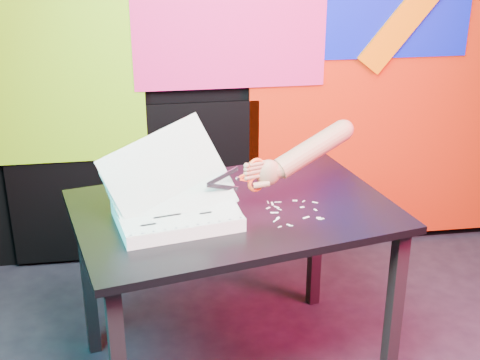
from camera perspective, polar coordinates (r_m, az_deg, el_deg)
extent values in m
cube|color=black|center=(3.38, 3.36, 14.80)|extent=(3.00, 0.01, 2.70)
cube|color=red|center=(3.64, 13.41, 6.77)|extent=(1.60, 0.02, 1.60)
cube|color=#EC2371|center=(3.29, -0.87, 14.61)|extent=(0.95, 0.02, 0.80)
cube|color=#7ED414|center=(3.34, -14.81, 9.60)|extent=(0.75, 0.02, 1.00)
cube|color=black|center=(3.53, -8.90, -0.30)|extent=(1.30, 0.02, 0.85)
cube|color=#262424|center=(2.90, -12.84, -8.21)|extent=(0.06, 0.06, 0.72)
cube|color=#262424|center=(2.68, 12.99, -10.99)|extent=(0.06, 0.06, 0.72)
cube|color=#262424|center=(3.17, 6.46, -4.81)|extent=(0.06, 0.06, 0.72)
cube|color=black|center=(2.53, -0.51, -2.66)|extent=(1.32, 1.02, 0.03)
cube|color=white|center=(2.42, -5.43, -3.05)|extent=(0.47, 0.39, 0.05)
cube|color=white|center=(2.41, -5.45, -2.50)|extent=(0.47, 0.39, 0.00)
cube|color=white|center=(2.40, -5.46, -2.40)|extent=(0.47, 0.37, 0.13)
cube|color=white|center=(2.41, -5.73, -1.74)|extent=(0.48, 0.35, 0.22)
cube|color=white|center=(2.40, -6.04, -0.59)|extent=(0.50, 0.31, 0.31)
cube|color=white|center=(2.40, -6.34, 0.52)|extent=(0.50, 0.26, 0.37)
cylinder|color=black|center=(2.25, -9.30, -4.66)|extent=(0.01, 0.01, 0.00)
cylinder|color=black|center=(2.25, -8.33, -4.52)|extent=(0.01, 0.01, 0.00)
cylinder|color=black|center=(2.26, -7.38, -4.38)|extent=(0.01, 0.01, 0.00)
cylinder|color=black|center=(2.27, -6.42, -4.23)|extent=(0.01, 0.01, 0.00)
cylinder|color=black|center=(2.27, -5.48, -4.09)|extent=(0.01, 0.01, 0.00)
cylinder|color=black|center=(2.28, -4.54, -3.95)|extent=(0.01, 0.01, 0.00)
cylinder|color=black|center=(2.29, -3.61, -3.80)|extent=(0.01, 0.01, 0.00)
cylinder|color=black|center=(2.30, -2.69, -3.66)|extent=(0.01, 0.01, 0.00)
cylinder|color=black|center=(2.31, -1.77, -3.52)|extent=(0.01, 0.01, 0.00)
cylinder|color=black|center=(2.32, -0.87, -3.38)|extent=(0.01, 0.01, 0.00)
cylinder|color=black|center=(2.33, 0.03, -3.23)|extent=(0.01, 0.01, 0.00)
cylinder|color=black|center=(2.50, -10.56, -1.75)|extent=(0.01, 0.01, 0.00)
cylinder|color=black|center=(2.51, -9.69, -1.63)|extent=(0.01, 0.01, 0.00)
cylinder|color=black|center=(2.51, -8.83, -1.51)|extent=(0.01, 0.01, 0.00)
cylinder|color=black|center=(2.52, -7.97, -1.39)|extent=(0.01, 0.01, 0.00)
cylinder|color=black|center=(2.53, -7.12, -1.27)|extent=(0.01, 0.01, 0.00)
cylinder|color=black|center=(2.53, -6.27, -1.15)|extent=(0.01, 0.01, 0.00)
cylinder|color=black|center=(2.54, -5.43, -1.04)|extent=(0.01, 0.01, 0.00)
cylinder|color=black|center=(2.55, -4.59, -0.92)|extent=(0.01, 0.01, 0.00)
cylinder|color=black|center=(2.56, -3.76, -0.80)|extent=(0.01, 0.01, 0.00)
cylinder|color=black|center=(2.57, -2.93, -0.68)|extent=(0.01, 0.01, 0.00)
cylinder|color=black|center=(2.58, -2.11, -0.57)|extent=(0.01, 0.01, 0.00)
cube|color=black|center=(2.44, -8.05, -2.27)|extent=(0.08, 0.03, 0.00)
cube|color=black|center=(2.44, -5.15, -2.08)|extent=(0.06, 0.02, 0.00)
cube|color=black|center=(2.36, -6.22, -3.06)|extent=(0.10, 0.03, 0.00)
cube|color=black|center=(2.37, -2.97, -2.82)|extent=(0.05, 0.02, 0.00)
cube|color=black|center=(2.31, -7.83, -3.80)|extent=(0.06, 0.02, 0.00)
cube|color=silver|center=(2.39, -1.51, 0.29)|extent=(0.12, 0.04, 0.06)
cube|color=silver|center=(2.40, -1.50, -0.59)|extent=(0.12, 0.04, 0.06)
cylinder|color=silver|center=(2.42, -0.18, 0.11)|extent=(0.02, 0.02, 0.01)
cube|color=#E5491D|center=(2.43, 0.29, 0.03)|extent=(0.05, 0.02, 0.02)
cube|color=#E5491D|center=(2.43, 0.29, 0.38)|extent=(0.05, 0.02, 0.02)
torus|color=#E5491D|center=(2.44, 1.39, 1.13)|extent=(0.07, 0.04, 0.07)
torus|color=#E5491D|center=(2.47, 1.38, -0.28)|extent=(0.07, 0.04, 0.07)
ellipsoid|color=brown|center=(2.48, 2.42, 0.63)|extent=(0.10, 0.06, 0.10)
cylinder|color=brown|center=(2.45, 1.38, 0.33)|extent=(0.08, 0.04, 0.02)
cylinder|color=brown|center=(2.45, 1.39, 0.73)|extent=(0.07, 0.04, 0.02)
cylinder|color=brown|center=(2.44, 1.39, 1.08)|extent=(0.07, 0.04, 0.02)
cylinder|color=brown|center=(2.44, 1.39, 1.39)|extent=(0.06, 0.04, 0.02)
cylinder|color=brown|center=(2.46, 1.82, -0.40)|extent=(0.06, 0.03, 0.03)
cylinder|color=brown|center=(2.50, 3.40, 0.91)|extent=(0.08, 0.08, 0.07)
cylinder|color=brown|center=(2.55, 6.18, 2.63)|extent=(0.32, 0.18, 0.19)
sphere|color=brown|center=(2.60, 8.86, 4.27)|extent=(0.08, 0.08, 0.08)
cube|color=silver|center=(2.52, 2.42, -2.40)|extent=(0.02, 0.02, 0.00)
cube|color=silver|center=(2.57, 2.41, -1.91)|extent=(0.00, 0.02, 0.00)
cube|color=silver|center=(2.52, 6.45, -2.54)|extent=(0.01, 0.02, 0.00)
cube|color=silver|center=(2.45, 6.85, -3.33)|extent=(0.02, 0.01, 0.00)
cube|color=silver|center=(2.40, 4.14, -3.82)|extent=(0.01, 0.01, 0.00)
cube|color=silver|center=(2.52, 3.37, -2.50)|extent=(0.02, 0.02, 0.00)
cube|color=silver|center=(2.57, 3.26, -1.89)|extent=(0.03, 0.01, 0.00)
cube|color=silver|center=(2.56, 2.76, -2.03)|extent=(0.01, 0.03, 0.00)
cube|color=silver|center=(2.40, 4.35, -3.90)|extent=(0.02, 0.01, 0.00)
cube|color=silver|center=(2.54, 5.32, -2.33)|extent=(0.02, 0.01, 0.00)
cube|color=silver|center=(2.59, 4.71, -1.76)|extent=(0.02, 0.01, 0.00)
cube|color=silver|center=(2.53, 3.14, -2.31)|extent=(0.02, 0.02, 0.00)
cube|color=silver|center=(2.46, 5.67, -3.20)|extent=(0.03, 0.02, 0.00)
cube|color=silver|center=(2.47, 6.73, -3.20)|extent=(0.02, 0.01, 0.00)
cube|color=silver|center=(2.39, 3.42, -4.01)|extent=(0.02, 0.01, 0.00)
cube|color=silver|center=(2.46, 6.88, -3.28)|extent=(0.03, 0.01, 0.00)
cube|color=silver|center=(2.45, 3.25, -3.28)|extent=(0.02, 0.02, 0.00)
cube|color=silver|center=(2.43, 3.03, -3.48)|extent=(0.02, 0.02, 0.00)
cube|color=silver|center=(2.59, 5.45, -1.82)|extent=(0.02, 0.02, 0.00)
cube|color=silver|center=(2.58, 6.43, -1.91)|extent=(0.02, 0.02, 0.00)
cube|color=silver|center=(2.49, 2.95, -2.80)|extent=(0.03, 0.01, 0.00)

